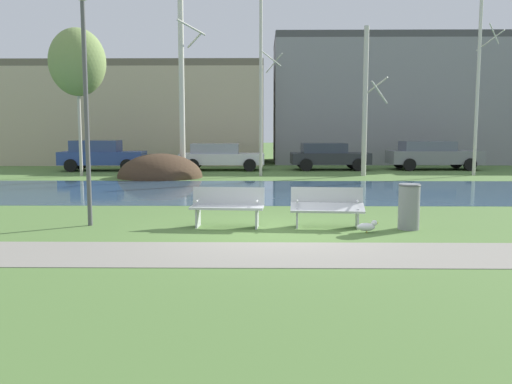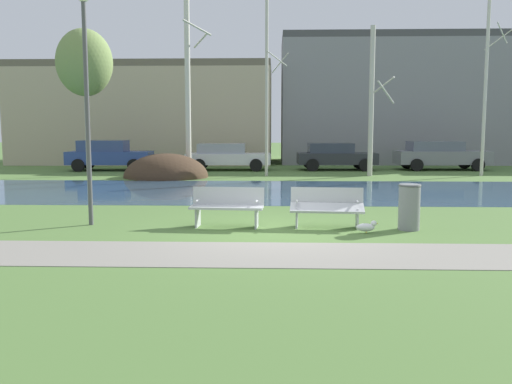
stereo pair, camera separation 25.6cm
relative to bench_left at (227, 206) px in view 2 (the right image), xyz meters
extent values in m
plane|color=#517538|center=(1.09, 9.31, -0.47)|extent=(120.00, 120.00, 0.00)
cube|color=gray|center=(1.09, -2.64, -0.47)|extent=(60.00, 1.93, 0.01)
cube|color=#33516B|center=(1.09, 6.95, -0.47)|extent=(80.00, 7.31, 0.01)
ellipsoid|color=#423021|center=(-3.78, 12.20, -0.47)|extent=(3.74, 3.49, 2.12)
cube|color=#B2B5B7|center=(-0.01, -0.09, -0.02)|extent=(1.63, 0.60, 0.05)
cube|color=#B2B5B7|center=(0.01, 0.18, 0.20)|extent=(1.60, 0.20, 0.40)
cube|color=#B2B5B7|center=(-0.66, 0.01, -0.25)|extent=(0.07, 0.43, 0.45)
cube|color=#B2B5B7|center=(0.65, -0.08, -0.25)|extent=(0.07, 0.43, 0.45)
cylinder|color=#B2B5B7|center=(-0.66, -0.03, 0.12)|extent=(0.06, 0.28, 0.04)
cylinder|color=#B2B5B7|center=(0.65, -0.12, 0.12)|extent=(0.06, 0.28, 0.04)
cube|color=#B2B5B7|center=(2.19, -0.09, -0.02)|extent=(1.63, 0.59, 0.18)
cube|color=#B2B5B7|center=(2.21, 0.18, 0.20)|extent=(1.60, 0.20, 0.40)
cube|color=#B2B5B7|center=(1.54, 0.01, -0.25)|extent=(0.07, 0.43, 0.45)
cube|color=#B2B5B7|center=(2.85, -0.08, -0.25)|extent=(0.07, 0.43, 0.45)
cylinder|color=#B2B5B7|center=(1.53, -0.03, 0.12)|extent=(0.06, 0.28, 0.04)
cylinder|color=#B2B5B7|center=(2.84, -0.12, 0.12)|extent=(0.06, 0.28, 0.04)
cylinder|color=gray|center=(3.94, -0.20, 0.02)|extent=(0.46, 0.46, 0.99)
torus|color=#494A4C|center=(3.94, -0.20, 0.49)|extent=(0.48, 0.48, 0.04)
ellipsoid|color=white|center=(2.94, -0.62, -0.35)|extent=(0.38, 0.17, 0.17)
sphere|color=white|center=(3.11, -0.62, -0.27)|extent=(0.12, 0.12, 0.12)
cone|color=gold|center=(3.18, -0.62, -0.27)|extent=(0.07, 0.04, 0.04)
cylinder|color=gold|center=(2.96, -0.65, -0.42)|extent=(0.01, 0.01, 0.10)
cylinder|color=gold|center=(2.96, -0.59, -0.42)|extent=(0.01, 0.01, 0.10)
cylinder|color=#4C4C51|center=(-3.11, 0.16, 1.98)|extent=(0.10, 0.10, 4.90)
cylinder|color=#BCB7A8|center=(-7.51, 12.88, 2.79)|extent=(0.14, 0.14, 6.53)
ellipsoid|color=olive|center=(-7.51, 12.88, 4.62)|extent=(2.50, 2.50, 3.00)
cylinder|color=beige|center=(-2.88, 12.96, 4.27)|extent=(0.25, 0.25, 9.48)
cylinder|color=beige|center=(-2.33, 13.33, 5.62)|extent=(0.80, 1.11, 0.53)
cylinder|color=beige|center=(-2.34, 12.40, 6.03)|extent=(1.14, 1.11, 0.55)
cylinder|color=beige|center=(0.67, 13.05, 3.49)|extent=(0.14, 0.14, 7.93)
cylinder|color=beige|center=(1.27, 13.46, 4.63)|extent=(0.76, 1.07, 0.79)
cylinder|color=beige|center=(1.13, 12.58, 4.72)|extent=(0.91, 0.89, 0.59)
cylinder|color=beige|center=(5.39, 13.25, 2.88)|extent=(0.22, 0.22, 6.71)
cylinder|color=beige|center=(5.99, 13.66, 3.64)|extent=(0.82, 1.14, 0.72)
cylinder|color=beige|center=(5.92, 12.71, 3.27)|extent=(0.96, 0.93, 0.98)
cylinder|color=beige|center=(10.52, 13.47, 3.68)|extent=(0.15, 0.15, 8.30)
cylinder|color=beige|center=(11.17, 13.92, 5.69)|extent=(0.84, 1.19, 0.79)
cylinder|color=beige|center=(10.97, 13.02, 5.84)|extent=(0.78, 0.76, 0.82)
cube|color=#2D4793|center=(-7.42, 16.05, 0.18)|extent=(4.28, 1.85, 0.66)
cube|color=#32457F|center=(-7.76, 16.04, 0.79)|extent=(2.41, 1.58, 0.57)
cylinder|color=black|center=(-6.06, 16.95, -0.15)|extent=(0.65, 0.24, 0.64)
cylinder|color=black|center=(-6.00, 15.24, -0.15)|extent=(0.65, 0.24, 0.64)
cylinder|color=black|center=(-8.85, 16.85, -0.15)|extent=(0.65, 0.24, 0.64)
cylinder|color=black|center=(-8.79, 15.15, -0.15)|extent=(0.65, 0.24, 0.64)
cube|color=silver|center=(-1.35, 16.42, 0.12)|extent=(4.39, 1.97, 0.55)
cube|color=#949AAC|center=(-1.70, 16.41, 0.65)|extent=(2.48, 1.69, 0.51)
cylinder|color=black|center=(0.04, 17.38, -0.15)|extent=(0.65, 0.24, 0.64)
cylinder|color=black|center=(0.10, 15.56, -0.15)|extent=(0.65, 0.24, 0.64)
cylinder|color=black|center=(-2.81, 17.29, -0.15)|extent=(0.65, 0.24, 0.64)
cylinder|color=black|center=(-2.75, 15.46, -0.15)|extent=(0.65, 0.24, 0.64)
cube|color=#282B30|center=(4.26, 16.67, 0.14)|extent=(4.10, 1.84, 0.57)
cube|color=#2F3648|center=(3.94, 16.66, 0.67)|extent=(2.31, 1.58, 0.50)
cylinder|color=black|center=(5.56, 17.57, -0.15)|extent=(0.65, 0.24, 0.64)
cylinder|color=black|center=(5.62, 15.86, -0.15)|extent=(0.65, 0.24, 0.64)
cylinder|color=black|center=(2.90, 17.48, -0.15)|extent=(0.65, 0.24, 0.64)
cylinder|color=black|center=(2.95, 15.77, -0.15)|extent=(0.65, 0.24, 0.64)
cube|color=slate|center=(9.74, 16.95, 0.19)|extent=(4.76, 1.98, 0.68)
cube|color=slate|center=(9.36, 16.94, 0.77)|extent=(2.68, 1.70, 0.49)
cylinder|color=black|center=(11.26, 17.92, -0.15)|extent=(0.65, 0.24, 0.64)
cylinder|color=black|center=(11.32, 16.09, -0.15)|extent=(0.65, 0.24, 0.64)
cylinder|color=black|center=(8.16, 17.81, -0.15)|extent=(0.65, 0.24, 0.64)
cylinder|color=black|center=(8.22, 15.98, -0.15)|extent=(0.65, 0.24, 0.64)
cube|color=#BCAD8E|center=(-6.96, 23.19, 2.36)|extent=(15.51, 7.72, 5.66)
cube|color=#675F4E|center=(-6.96, 23.19, 5.38)|extent=(15.51, 7.72, 0.40)
cube|color=gray|center=(8.65, 23.58, 3.20)|extent=(14.33, 6.76, 7.34)
cube|color=#48484B|center=(8.65, 23.58, 7.06)|extent=(14.33, 6.76, 0.40)
camera|label=1|loc=(0.79, -11.98, 1.71)|focal=38.58mm
camera|label=2|loc=(1.05, -11.98, 1.71)|focal=38.58mm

